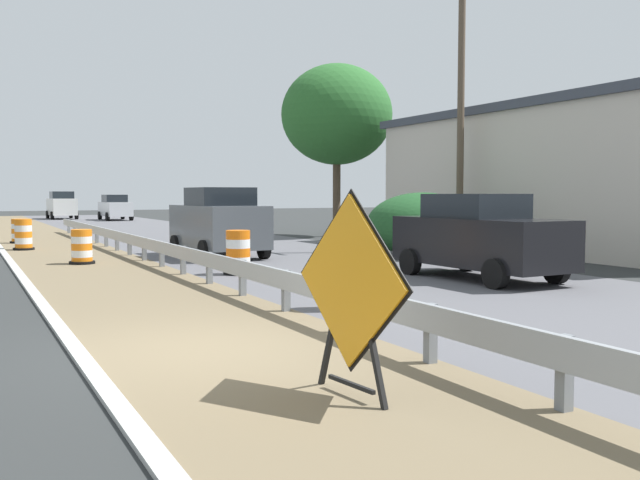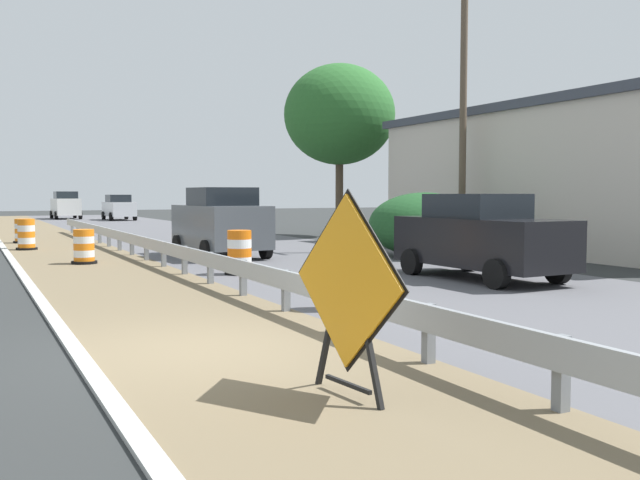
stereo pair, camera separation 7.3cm
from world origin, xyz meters
TOP-DOWN VIEW (x-y plane):
  - ground_plane at (0.00, 0.00)m, footprint 160.00×160.00m
  - median_dirt_strip at (0.64, 0.00)m, footprint 3.68×120.00m
  - far_lane_asphalt at (6.71, 0.00)m, footprint 8.47×120.00m
  - curb_near_edge at (-1.30, 0.00)m, footprint 0.20×120.00m
  - guardrail_median at (2.24, 0.10)m, footprint 0.18×58.80m
  - warning_sign_diamond at (0.80, -2.66)m, footprint 0.24×1.78m
  - traffic_barrel_nearest at (3.39, 1.79)m, footprint 0.73×0.73m
  - traffic_barrel_close at (3.50, 7.56)m, footprint 0.74×0.74m
  - traffic_barrel_mid at (0.49, 12.02)m, footprint 0.71×0.71m
  - traffic_barrel_far at (-0.58, 18.13)m, footprint 0.72×0.72m
  - traffic_barrel_farther at (-0.45, 21.95)m, footprint 0.73×0.73m
  - car_lead_near_lane at (4.65, 50.15)m, footprint 2.06×4.38m
  - car_trailing_near_lane at (7.93, 45.62)m, footprint 1.98×4.59m
  - car_lead_far_lane at (4.67, 12.39)m, footprint 2.23×4.17m
  - car_mid_far_lane at (8.16, 4.13)m, footprint 2.09×4.54m
  - roadside_shop_near at (16.73, 9.10)m, footprint 6.84×14.99m
  - utility_pole_near at (12.73, 10.54)m, footprint 0.24×1.80m
  - bush_roadside at (10.45, 9.55)m, footprint 3.52×3.52m
  - tree_roadside at (13.01, 19.83)m, footprint 5.12×5.12m

SIDE VIEW (x-z plane):
  - ground_plane at x=0.00m, z-range 0.00..0.00m
  - far_lane_asphalt at x=6.71m, z-range 0.00..0.00m
  - median_dirt_strip at x=0.64m, z-range 0.00..0.01m
  - curb_near_edge at x=-1.30m, z-range -0.05..0.06m
  - traffic_barrel_farther at x=-0.45m, z-range -0.05..0.93m
  - traffic_barrel_mid at x=0.49m, z-range -0.05..0.93m
  - traffic_barrel_close at x=3.50m, z-range -0.05..1.04m
  - traffic_barrel_far at x=-0.58m, z-range -0.05..1.04m
  - guardrail_median at x=2.24m, z-range 0.16..0.87m
  - traffic_barrel_nearest at x=3.39m, z-range -0.05..1.10m
  - car_trailing_near_lane at x=7.93m, z-range 0.00..1.94m
  - car_mid_far_lane at x=8.16m, z-range 0.00..1.98m
  - bush_roadside at x=10.45m, z-range 0.00..2.03m
  - warning_sign_diamond at x=0.80m, z-range 0.05..2.09m
  - car_lead_far_lane at x=4.67m, z-range 0.00..2.18m
  - car_lead_near_lane at x=4.65m, z-range 0.00..2.18m
  - roadside_shop_near at x=16.73m, z-range 0.01..5.03m
  - utility_pole_near at x=12.73m, z-range 0.16..9.53m
  - tree_roadside at x=13.01m, z-range 1.65..9.59m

